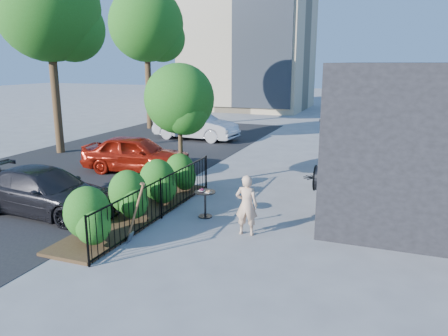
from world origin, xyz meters
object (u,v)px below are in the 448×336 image
at_px(street_tree_near, 49,16).
at_px(woman, 247,205).
at_px(cafe_table, 205,199).
at_px(car_silver, 196,125).
at_px(patio_tree, 181,103).
at_px(shovel, 135,216).
at_px(street_tree_far, 147,29).
at_px(car_darkgrey, 45,191).
at_px(car_red, 137,154).

distance_m(street_tree_near, woman, 13.53).
distance_m(cafe_table, car_silver, 12.00).
xyz_separation_m(patio_tree, shovel, (0.98, -4.40, -2.11)).
bearing_deg(street_tree_far, patio_tree, -55.49).
xyz_separation_m(woman, shovel, (-2.18, -1.41, -0.08)).
xyz_separation_m(car_silver, car_darkgrey, (1.02, -12.07, -0.13)).
bearing_deg(woman, street_tree_far, -57.93).
xyz_separation_m(patio_tree, car_red, (-2.58, 1.40, -2.08)).
relative_size(street_tree_far, car_darkgrey, 1.95).
xyz_separation_m(car_red, car_darkgrey, (0.18, -4.88, -0.07)).
relative_size(patio_tree, car_red, 0.98).
relative_size(patio_tree, car_darkgrey, 0.93).
bearing_deg(car_silver, cafe_table, -149.66).
bearing_deg(car_darkgrey, street_tree_near, 41.06).
bearing_deg(street_tree_far, car_silver, -31.49).
distance_m(woman, car_red, 7.22).
height_order(patio_tree, cafe_table, patio_tree).
distance_m(shovel, car_silver, 13.71).
height_order(street_tree_far, shovel, street_tree_far).
distance_m(car_red, car_silver, 7.24).
height_order(shovel, car_red, shovel).
bearing_deg(street_tree_near, car_silver, 51.58).
bearing_deg(car_silver, car_red, -168.60).
distance_m(patio_tree, car_red, 3.60).
relative_size(street_tree_far, cafe_table, 11.05).
xyz_separation_m(patio_tree, cafe_table, (1.76, -2.23, -2.28)).
distance_m(patio_tree, car_silver, 9.46).
relative_size(woman, shovel, 0.98).
distance_m(street_tree_near, cafe_table, 12.19).
relative_size(woman, car_red, 0.36).
xyz_separation_m(patio_tree, car_darkgrey, (-2.41, -3.48, -2.15)).
relative_size(cafe_table, shovel, 0.50).
relative_size(cafe_table, car_silver, 0.17).
height_order(shovel, car_silver, car_silver).
height_order(street_tree_near, cafe_table, street_tree_near).
bearing_deg(car_silver, patio_tree, -153.53).
height_order(patio_tree, shovel, patio_tree).
xyz_separation_m(patio_tree, street_tree_near, (-7.70, 3.20, 3.15)).
distance_m(patio_tree, cafe_table, 3.65).
xyz_separation_m(woman, car_silver, (-6.59, 11.57, 0.02)).
height_order(shovel, car_darkgrey, shovel).
bearing_deg(street_tree_far, car_darkgrey, -70.18).
distance_m(street_tree_far, car_red, 12.23).
bearing_deg(patio_tree, woman, -43.41).
relative_size(street_tree_near, car_red, 2.05).
bearing_deg(car_silver, woman, -145.66).
xyz_separation_m(cafe_table, shovel, (-0.79, -2.17, 0.17)).
relative_size(street_tree_far, car_red, 2.05).
bearing_deg(cafe_table, shovel, -109.97).
relative_size(shovel, car_silver, 0.33).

